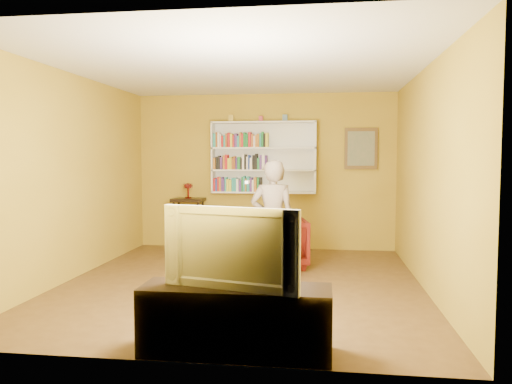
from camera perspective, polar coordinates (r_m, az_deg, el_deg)
room_shell at (r=6.29m, az=-1.68°, el=-1.37°), size 5.30×5.80×2.88m
bookshelf at (r=8.65m, az=0.93°, el=3.93°), size 1.80×0.29×1.23m
books_row_lower at (r=8.62m, az=-2.05°, el=0.85°), size 0.84×0.19×0.27m
books_row_middle at (r=8.60m, az=-1.71°, el=3.37°), size 0.92×0.19×0.27m
books_row_upper at (r=8.60m, az=-1.74°, el=5.90°), size 0.94×0.19×0.26m
ornament_left at (r=8.70m, az=-2.84°, el=8.40°), size 0.09×0.09×0.12m
ornament_centre at (r=8.62m, az=0.56°, el=8.37°), size 0.07×0.07×0.09m
ornament_right at (r=8.58m, az=3.34°, el=8.45°), size 0.08×0.08×0.11m
framed_painting at (r=8.66m, az=11.91°, el=4.88°), size 0.55×0.05×0.70m
console_table at (r=8.79m, az=-7.74°, el=-1.70°), size 0.54×0.42×0.89m
ruby_lustre at (r=8.76m, az=-7.76°, el=0.53°), size 0.16×0.16×0.26m
armchair at (r=7.34m, az=2.74°, el=-5.77°), size 0.91×0.93×0.72m
person at (r=6.44m, az=1.91°, el=-3.30°), size 0.62×0.45×1.57m
game_remote at (r=6.12m, az=-0.99°, el=1.15°), size 0.04×0.15×0.04m
tv_cabinet at (r=4.21m, az=-2.32°, el=-14.39°), size 1.55×0.47×0.55m
television at (r=4.06m, az=-2.34°, el=-6.22°), size 1.15×0.42×0.66m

